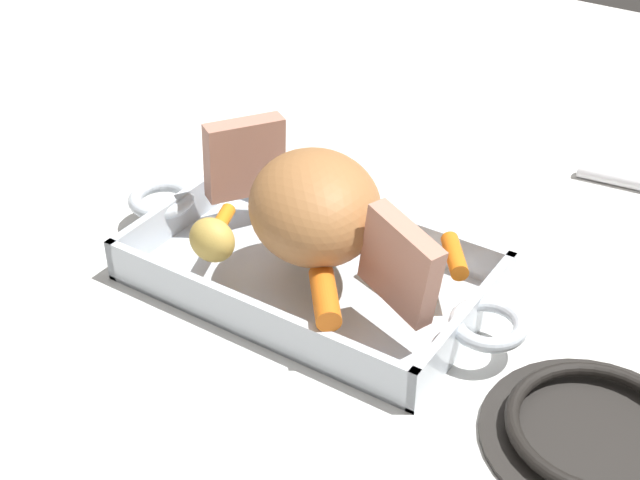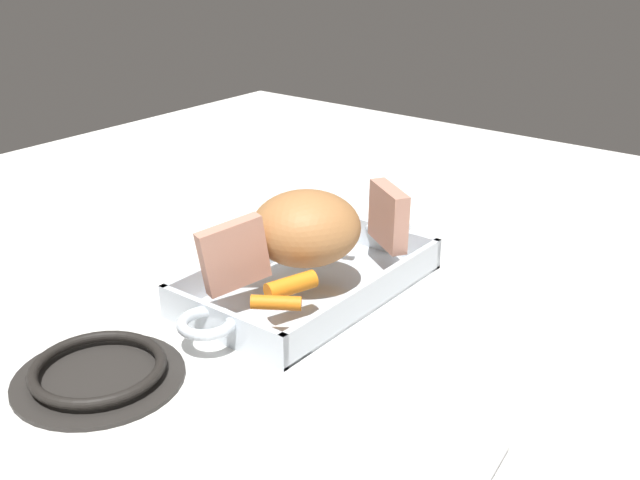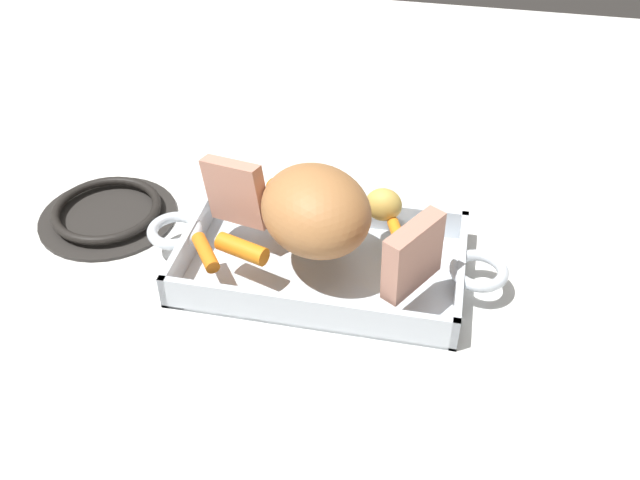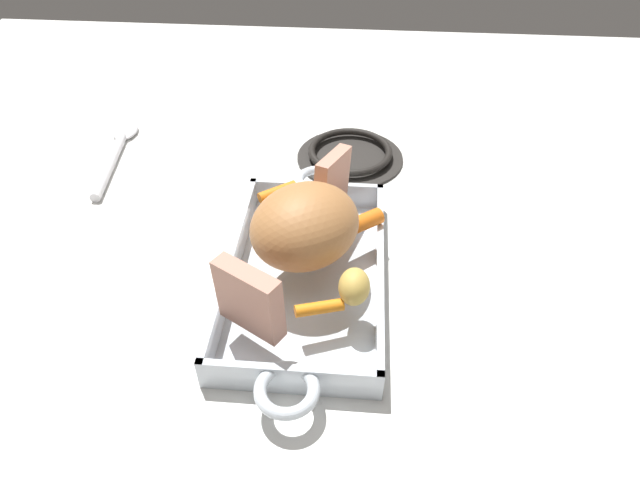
% 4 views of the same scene
% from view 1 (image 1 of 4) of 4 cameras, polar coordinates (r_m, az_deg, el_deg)
% --- Properties ---
extents(ground_plane, '(1.80, 1.80, 0.00)m').
position_cam_1_polar(ground_plane, '(0.88, -0.68, -2.77)').
color(ground_plane, silver).
extents(roasting_dish, '(0.44, 0.20, 0.04)m').
position_cam_1_polar(roasting_dish, '(0.87, -0.69, -2.03)').
color(roasting_dish, silver).
rests_on(roasting_dish, ground_plane).
extents(pork_roast, '(0.18, 0.18, 0.10)m').
position_cam_1_polar(pork_roast, '(0.83, -0.26, 2.16)').
color(pork_roast, '#AD7241').
rests_on(pork_roast, roasting_dish).
extents(roast_slice_thick, '(0.06, 0.08, 0.08)m').
position_cam_1_polar(roast_slice_thick, '(0.92, -4.73, 5.14)').
color(roast_slice_thick, tan).
rests_on(roast_slice_thick, roasting_dish).
extents(roast_slice_outer, '(0.09, 0.05, 0.09)m').
position_cam_1_polar(roast_slice_outer, '(0.77, 5.04, -1.53)').
color(roast_slice_outer, tan).
rests_on(roast_slice_outer, roasting_dish).
extents(baby_carrot_northwest, '(0.05, 0.06, 0.02)m').
position_cam_1_polar(baby_carrot_northwest, '(0.84, 8.41, -0.98)').
color(baby_carrot_northwest, orange).
rests_on(baby_carrot_northwest, roasting_dish).
extents(baby_carrot_northeast, '(0.03, 0.06, 0.02)m').
position_cam_1_polar(baby_carrot_northeast, '(0.88, -6.31, 0.89)').
color(baby_carrot_northeast, orange).
rests_on(baby_carrot_northeast, roasting_dish).
extents(baby_carrot_southwest, '(0.07, 0.04, 0.02)m').
position_cam_1_polar(baby_carrot_southwest, '(0.84, 5.64, -0.36)').
color(baby_carrot_southwest, orange).
rests_on(baby_carrot_southwest, roasting_dish).
extents(baby_carrot_center_right, '(0.06, 0.07, 0.02)m').
position_cam_1_polar(baby_carrot_center_right, '(0.78, 0.31, -3.57)').
color(baby_carrot_center_right, orange).
rests_on(baby_carrot_center_right, roasting_dish).
extents(potato_halved, '(0.05, 0.04, 0.04)m').
position_cam_1_polar(potato_halved, '(0.84, -6.76, 0.00)').
color(potato_halved, gold).
rests_on(potato_halved, roasting_dish).
extents(stove_burner_rear, '(0.18, 0.18, 0.02)m').
position_cam_1_polar(stove_burner_rear, '(0.76, 16.88, -11.41)').
color(stove_burner_rear, '#282623').
rests_on(stove_burner_rear, ground_plane).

